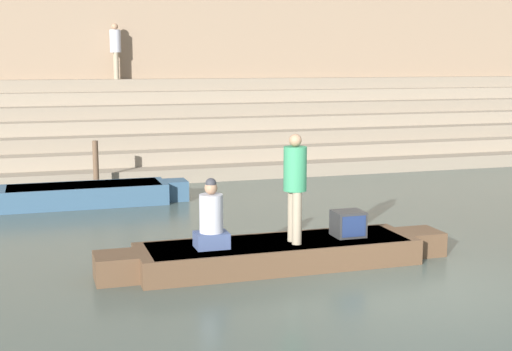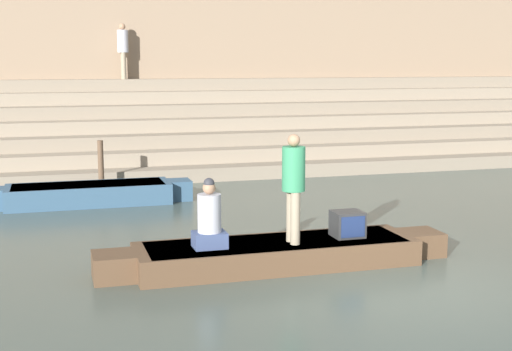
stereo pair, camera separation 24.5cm
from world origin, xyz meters
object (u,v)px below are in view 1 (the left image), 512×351
Objects in this scene: rowboat_main at (278,253)px; person_on_steps at (116,47)px; person_standing at (295,181)px; mooring_post at (96,166)px; moored_boat_shore at (85,194)px; person_rowing at (211,220)px; tv_set at (348,224)px.

person_on_steps is at bearing 92.41° from rowboat_main.
person_standing is at bearing -92.13° from person_on_steps.
person_standing is 8.23m from mooring_post.
person_standing is 13.78m from person_on_steps.
mooring_post is 6.61m from person_on_steps.
rowboat_main is 6.61m from moored_boat_shore.
person_standing is 1.47m from person_rowing.
person_rowing is 6.32m from moored_boat_shore.
person_standing reaches higher than rowboat_main.
person_rowing is at bearing -70.36° from moored_boat_shore.
person_rowing is 13.75m from person_on_steps.
rowboat_main is 3.24× the size of person_on_steps.
rowboat_main is 1.23m from person_standing.
tv_set is 0.27× the size of person_on_steps.
tv_set is at bearing -65.62° from mooring_post.
tv_set is at bearing -2.16° from rowboat_main.
rowboat_main is at bearing -73.71° from mooring_post.
person_on_steps is (1.61, 7.33, 3.50)m from moored_boat_shore.
mooring_post reaches higher than tv_set.
moored_boat_shore is (-2.88, 6.19, -1.17)m from person_standing.
rowboat_main is 1.30m from tv_set.
rowboat_main is 13.88m from person_on_steps.
moored_boat_shore is (-2.64, 6.06, 0.03)m from rowboat_main.
moored_boat_shore is (-1.52, 6.11, -0.59)m from person_rowing.
person_standing is at bearing -168.85° from tv_set.
mooring_post is at bearing 104.31° from rowboat_main.
tv_set reaches higher than rowboat_main.
person_on_steps is at bearing 93.95° from person_rowing.
person_rowing is 2.23× the size of tv_set.
person_on_steps is (0.09, 13.44, 2.91)m from person_rowing.
person_standing is 1.29m from tv_set.
person_on_steps is at bearing 78.00° from mooring_post.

